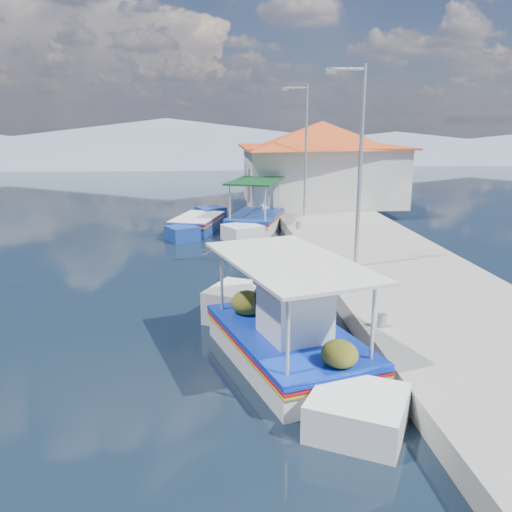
{
  "coord_description": "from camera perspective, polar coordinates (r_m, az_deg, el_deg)",
  "views": [
    {
      "loc": [
        0.06,
        -13.65,
        4.92
      ],
      "look_at": [
        1.33,
        0.43,
        1.3
      ],
      "focal_mm": 37.2,
      "sensor_mm": 36.0,
      "label": 1
    }
  ],
  "objects": [
    {
      "name": "ground",
      "position": [
        14.51,
        -5.1,
        -5.51
      ],
      "size": [
        160.0,
        160.0,
        0.0
      ],
      "primitive_type": "plane",
      "color": "black",
      "rests_on": "ground"
    },
    {
      "name": "lamp_post_near",
      "position": [
        16.31,
        10.87,
        10.36
      ],
      "size": [
        1.21,
        0.14,
        6.0
      ],
      "color": "#A5A8AD",
      "rests_on": "quay"
    },
    {
      "name": "quay",
      "position": [
        21.03,
        11.11,
        1.26
      ],
      "size": [
        5.0,
        44.0,
        0.5
      ],
      "primitive_type": "cube",
      "color": "gray",
      "rests_on": "ground"
    },
    {
      "name": "mountain_ridge",
      "position": [
        70.01,
        0.16,
        12.02
      ],
      "size": [
        171.4,
        96.0,
        5.5
      ],
      "color": "slate",
      "rests_on": "ground"
    },
    {
      "name": "caique_blue_hull",
      "position": [
        24.49,
        -6.36,
        3.35
      ],
      "size": [
        2.8,
        5.5,
        1.03
      ],
      "rotation": [
        0.0,
        0.0,
        0.3
      ],
      "color": "navy",
      "rests_on": "ground"
    },
    {
      "name": "harbor_building",
      "position": [
        29.38,
        7.03,
        10.08
      ],
      "size": [
        10.49,
        10.49,
        4.4
      ],
      "color": "silver",
      "rests_on": "quay"
    },
    {
      "name": "caique_green_canopy",
      "position": [
        24.68,
        -0.11,
        3.77
      ],
      "size": [
        3.42,
        6.45,
        2.54
      ],
      "rotation": [
        0.0,
        0.0,
        0.33
      ],
      "color": "white",
      "rests_on": "ground"
    },
    {
      "name": "lamp_post_far",
      "position": [
        25.07,
        5.18,
        11.87
      ],
      "size": [
        1.21,
        0.14,
        6.0
      ],
      "color": "#A5A8AD",
      "rests_on": "quay"
    },
    {
      "name": "bollards",
      "position": [
        19.74,
        5.9,
        1.79
      ],
      "size": [
        0.2,
        17.2,
        0.3
      ],
      "color": "#A5A8AD",
      "rests_on": "quay"
    },
    {
      "name": "main_caique",
      "position": [
        11.2,
        3.5,
        -9.05
      ],
      "size": [
        3.59,
        7.21,
        2.48
      ],
      "rotation": [
        0.0,
        0.0,
        -0.29
      ],
      "color": "white",
      "rests_on": "ground"
    }
  ]
}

